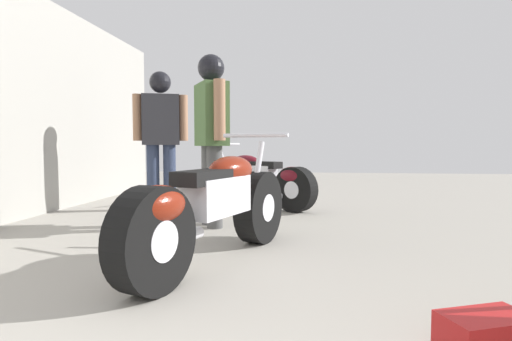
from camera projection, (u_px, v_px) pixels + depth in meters
ground_plane at (234, 237)px, 3.89m from camera, size 18.80×18.80×0.00m
motorcycle_maroon_cruiser at (213, 208)px, 2.99m from camera, size 0.91×1.99×0.96m
motorcycle_black_naked at (259, 180)px, 5.75m from camera, size 1.68×1.19×0.89m
mechanic_in_blue at (161, 127)px, 5.51m from camera, size 0.71×0.40×1.82m
mechanic_with_helmet at (211, 124)px, 4.38m from camera, size 0.45×0.67×1.79m
red_toolbox at (487, 337)px, 1.68m from camera, size 0.41×0.33×0.18m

